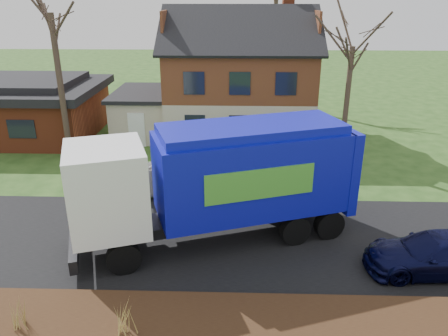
{
  "coord_description": "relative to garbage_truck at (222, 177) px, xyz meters",
  "views": [
    {
      "loc": [
        1.89,
        -14.43,
        8.75
      ],
      "look_at": [
        1.35,
        2.5,
        1.94
      ],
      "focal_mm": 35.0,
      "sensor_mm": 36.0,
      "label": 1
    }
  ],
  "objects": [
    {
      "name": "garbage_truck",
      "position": [
        0.0,
        0.0,
        0.0
      ],
      "size": [
        10.7,
        5.97,
        4.44
      ],
      "rotation": [
        0.0,
        0.0,
        0.33
      ],
      "color": "black",
      "rests_on": "ground"
    },
    {
      "name": "ranch_house",
      "position": [
        -13.37,
        12.89,
        -0.75
      ],
      "size": [
        9.8,
        8.2,
        3.7
      ],
      "color": "#953D20",
      "rests_on": "ground"
    },
    {
      "name": "grass_clump_west",
      "position": [
        -5.32,
        -5.3,
        -1.79
      ],
      "size": [
        0.35,
        0.29,
        0.94
      ],
      "color": "#9F8946",
      "rests_on": "mulch_verge"
    },
    {
      "name": "navy_wagon",
      "position": [
        7.2,
        -1.91,
        -1.88
      ],
      "size": [
        4.75,
        2.06,
        1.36
      ],
      "primitive_type": "imported",
      "rotation": [
        0.0,
        0.0,
        -1.54
      ],
      "color": "black",
      "rests_on": "ground"
    },
    {
      "name": "road",
      "position": [
        -1.37,
        -0.11,
        -2.55
      ],
      "size": [
        80.0,
        7.0,
        0.02
      ],
      "primitive_type": "cube",
      "color": "black",
      "rests_on": "ground"
    },
    {
      "name": "tree_front_east",
      "position": [
        6.4,
        8.78,
        4.65
      ],
      "size": [
        3.19,
        3.19,
        8.87
      ],
      "color": "#46362A",
      "rests_on": "ground"
    },
    {
      "name": "grass_clump_mid",
      "position": [
        -2.38,
        -5.57,
        -1.73
      ],
      "size": [
        0.38,
        0.31,
        1.06
      ],
      "color": "tan",
      "rests_on": "mulch_verge"
    },
    {
      "name": "ground",
      "position": [
        -1.37,
        -0.11,
        -2.56
      ],
      "size": [
        120.0,
        120.0,
        0.0
      ],
      "primitive_type": "plane",
      "color": "#244517",
      "rests_on": "ground"
    },
    {
      "name": "main_house",
      "position": [
        0.12,
        13.8,
        1.47
      ],
      "size": [
        12.95,
        8.95,
        9.26
      ],
      "color": "beige",
      "rests_on": "ground"
    },
    {
      "name": "silver_sedan",
      "position": [
        -2.19,
        3.54,
        -1.77
      ],
      "size": [
        5.07,
        3.09,
        1.58
      ],
      "primitive_type": "imported",
      "rotation": [
        0.0,
        0.0,
        1.25
      ],
      "color": "#999BA0",
      "rests_on": "ground"
    }
  ]
}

